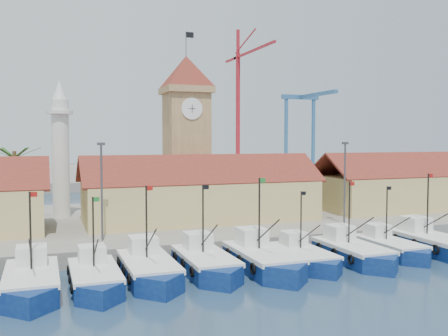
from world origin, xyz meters
name	(u,v)px	position (x,y,z in m)	size (l,w,h in m)	color
ground	(278,278)	(0.00, 0.00, 0.00)	(400.00, 400.00, 0.00)	#1C334D
quay	(191,221)	(0.00, 24.00, 0.75)	(140.00, 32.00, 1.50)	gray
terminal	(107,174)	(0.00, 110.00, 1.00)	(240.00, 80.00, 2.00)	gray
boat_1	(31,284)	(-17.94, 2.07, 0.78)	(3.63, 9.96, 7.53)	navy
boat_2	(95,280)	(-13.65, 1.84, 0.72)	(3.38, 9.25, 7.00)	navy
boat_3	(149,271)	(-9.55, 2.64, 0.79)	(3.69, 10.11, 7.65)	navy
boat_4	(207,265)	(-4.84, 2.98, 0.78)	(3.64, 9.97, 7.54)	navy
boat_5	(264,261)	(-0.16, 2.18, 0.83)	(3.89, 10.65, 8.06)	navy
boat_6	(305,258)	(3.81, 2.43, 0.69)	(3.24, 8.87, 6.71)	navy
boat_7	(355,254)	(8.56, 2.17, 0.77)	(3.61, 9.88, 7.48)	navy
boat_8	(392,249)	(13.21, 3.01, 0.70)	(3.28, 8.98, 6.79)	navy
boat_9	(434,245)	(17.78, 2.63, 0.82)	(3.84, 10.53, 7.97)	navy
hall_center	(201,199)	(0.00, 20.00, 3.99)	(27.04, 10.13, 7.61)	tan
hall_right	(424,189)	(32.00, 20.00, 3.99)	(31.20, 10.13, 7.61)	tan
clock_tower	(186,130)	(0.00, 26.00, 11.96)	(5.80, 5.80, 22.70)	tan
minaret	(61,148)	(-15.00, 28.00, 9.73)	(3.00, 3.00, 16.30)	silver
palm_tree	(15,180)	(-20.00, 26.00, 6.25)	(5.60, 5.03, 8.39)	brown
lamp_posts	(229,183)	(0.50, 12.00, 6.48)	(80.70, 0.25, 9.03)	#3F3F44
crane_red_right	(240,91)	(38.27, 103.18, 25.15)	(1.00, 35.25, 41.34)	#AD1A24
gantry	(305,110)	(62.00, 106.65, 20.04)	(13.00, 22.00, 23.20)	#316297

